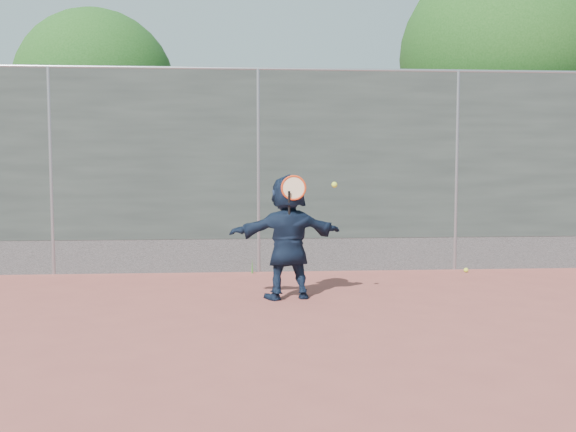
{
  "coord_description": "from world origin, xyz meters",
  "views": [
    {
      "loc": [
        -0.26,
        -6.02,
        1.59
      ],
      "look_at": [
        0.3,
        1.55,
        0.99
      ],
      "focal_mm": 40.0,
      "sensor_mm": 36.0,
      "label": 1
    }
  ],
  "objects": [
    {
      "name": "ground",
      "position": [
        0.0,
        0.0,
        0.0
      ],
      "size": [
        80.0,
        80.0,
        0.0
      ],
      "primitive_type": "plane",
      "color": "#9E4C42",
      "rests_on": "ground"
    },
    {
      "name": "player",
      "position": [
        0.3,
        1.55,
        0.74
      ],
      "size": [
        1.44,
        0.7,
        1.49
      ],
      "primitive_type": "imported",
      "rotation": [
        0.0,
        0.0,
        3.33
      ],
      "color": "#132036",
      "rests_on": "ground"
    },
    {
      "name": "fence",
      "position": [
        -0.0,
        3.5,
        1.58
      ],
      "size": [
        20.0,
        0.06,
        3.03
      ],
      "color": "#38423D",
      "rests_on": "ground"
    },
    {
      "name": "weed_clump",
      "position": [
        0.29,
        3.38,
        0.13
      ],
      "size": [
        0.68,
        0.07,
        0.3
      ],
      "color": "#387226",
      "rests_on": "ground"
    },
    {
      "name": "tree_right",
      "position": [
        4.68,
        5.75,
        3.49
      ],
      "size": [
        3.78,
        3.6,
        5.39
      ],
      "color": "#382314",
      "rests_on": "ground"
    },
    {
      "name": "ball_ground",
      "position": [
        3.08,
        3.21,
        0.03
      ],
      "size": [
        0.07,
        0.07,
        0.07
      ],
      "primitive_type": "sphere",
      "color": "#CCE031",
      "rests_on": "ground"
    },
    {
      "name": "tree_left",
      "position": [
        -2.85,
        6.55,
        2.94
      ],
      "size": [
        3.15,
        3.0,
        4.53
      ],
      "color": "#382314",
      "rests_on": "ground"
    },
    {
      "name": "swing_action",
      "position": [
        0.39,
        1.34,
        1.32
      ],
      "size": [
        0.65,
        0.18,
        0.51
      ],
      "color": "red",
      "rests_on": "ground"
    }
  ]
}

